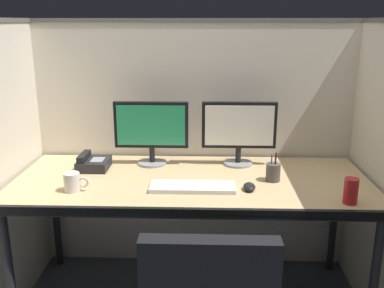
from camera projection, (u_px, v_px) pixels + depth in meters
cubicle_partition_rear at (194, 147)px, 2.74m from camera, size 2.21×0.06×1.57m
cubicle_partition_left at (0, 174)px, 2.24m from camera, size 0.06×1.41×1.57m
desk at (192, 188)px, 2.32m from camera, size 1.90×0.80×0.74m
monitor_left at (151, 129)px, 2.50m from camera, size 0.43×0.17×0.37m
monitor_right at (239, 129)px, 2.50m from camera, size 0.43×0.17×0.37m
keyboard_main at (192, 187)px, 2.18m from camera, size 0.43×0.15×0.02m
computer_mouse at (249, 187)px, 2.16m from camera, size 0.06×0.10×0.04m
coffee_mug at (73, 182)px, 2.14m from camera, size 0.13×0.08×0.09m
soda_can at (351, 191)px, 2.00m from camera, size 0.07×0.07×0.12m
pen_cup at (273, 172)px, 2.28m from camera, size 0.08×0.08×0.16m
desk_phone at (93, 163)px, 2.47m from camera, size 0.17×0.19×0.09m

